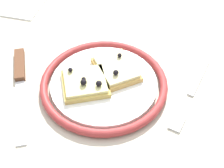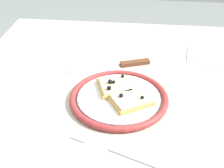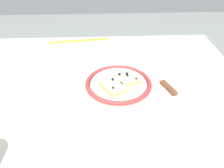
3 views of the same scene
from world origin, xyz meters
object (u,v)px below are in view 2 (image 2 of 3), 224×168
Objects in this scene: knife at (124,65)px; pizza_slice_near at (131,100)px; dining_table at (129,141)px; pizza_slice_far at (115,86)px; fork at (113,149)px; plate at (119,98)px; napkin at (208,56)px.

pizza_slice_near is at bearing -171.17° from knife.
dining_table is 4.75× the size of knife.
pizza_slice_far is at bearing 26.60° from dining_table.
fork is at bearing -175.20° from pizza_slice_far.
plate is 2.09× the size of pizza_slice_near.
pizza_slice_near is 0.19m from knife.
napkin reaches higher than dining_table.
napkin is at bearing -45.03° from plate.
napkin is (0.43, -0.26, -0.00)m from fork.
fork and napkin have the same top height.
dining_table is 0.14m from fork.
knife is (0.19, 0.03, -0.02)m from pizza_slice_near.
knife is at bearing 8.83° from pizza_slice_near.
pizza_slice_near is at bearing 3.08° from dining_table.
knife is (0.23, 0.03, 0.08)m from dining_table.
plate is 2.31× the size of pizza_slice_far.
plate is at bearing 134.97° from napkin.
pizza_slice_near is at bearing -140.74° from pizza_slice_far.
napkin is at bearing -30.84° from fork.
pizza_slice_far is (0.05, 0.04, 0.00)m from pizza_slice_near.
dining_table is 0.11m from pizza_slice_near.
plate is 1.29× the size of fork.
pizza_slice_far is at bearing 174.07° from knife.
pizza_slice_far is at bearing 129.48° from napkin.
pizza_slice_near is 0.51× the size of knife.
napkin is (0.22, -0.27, -0.02)m from pizza_slice_far.
pizza_slice_near is 0.36m from napkin.
pizza_slice_far reaches higher than pizza_slice_near.
knife is 1.20× the size of fork.
plate is at bearing -157.26° from pizza_slice_far.
plate is (0.06, 0.03, 0.09)m from dining_table.
napkin is at bearing -39.37° from pizza_slice_near.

